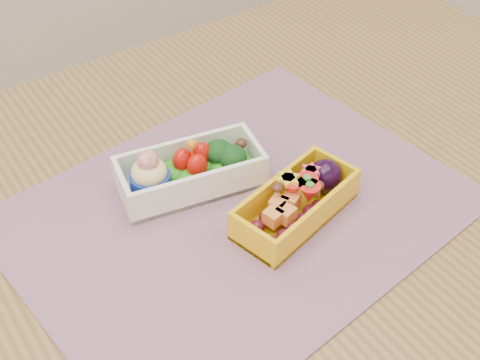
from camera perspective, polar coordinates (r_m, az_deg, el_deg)
table at (r=0.78m, az=-0.77°, el=-9.10°), size 1.20×0.80×0.75m
placemat at (r=0.72m, az=-0.27°, el=-2.73°), size 0.52×0.42×0.00m
bento_white at (r=0.73m, az=-4.52°, el=0.79°), size 0.18×0.10×0.07m
bento_yellow at (r=0.70m, az=5.23°, el=-1.91°), size 0.16×0.10×0.05m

